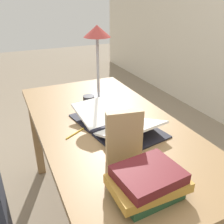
% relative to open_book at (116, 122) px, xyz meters
% --- Properties ---
extents(ground_plane, '(12.00, 12.00, 0.00)m').
position_rel_open_book_xyz_m(ground_plane, '(-0.05, -0.03, -0.78)').
color(ground_plane, gray).
extents(reading_desk, '(1.52, 0.76, 0.76)m').
position_rel_open_book_xyz_m(reading_desk, '(-0.05, -0.03, -0.12)').
color(reading_desk, '#937047').
rests_on(reading_desk, ground_plane).
extents(open_book, '(0.57, 0.41, 0.09)m').
position_rel_open_book_xyz_m(open_book, '(0.00, 0.00, 0.00)').
color(open_book, black).
rests_on(open_book, reading_desk).
extents(book_stack_tall, '(0.20, 0.27, 0.11)m').
position_rel_open_book_xyz_m(book_stack_tall, '(0.51, -0.12, 0.03)').
color(book_stack_tall, '#234C2D').
rests_on(book_stack_tall, reading_desk).
extents(book_standing_upright, '(0.06, 0.16, 0.24)m').
position_rel_open_book_xyz_m(book_standing_upright, '(0.30, -0.11, 0.09)').
color(book_standing_upright, tan).
rests_on(book_standing_upright, reading_desk).
extents(reading_lamp, '(0.17, 0.17, 0.49)m').
position_rel_open_book_xyz_m(reading_lamp, '(-0.41, 0.06, 0.35)').
color(reading_lamp, '#ADADB2').
rests_on(reading_lamp, reading_desk).
extents(coffee_mug, '(0.10, 0.07, 0.09)m').
position_rel_open_book_xyz_m(coffee_mug, '(-0.26, -0.06, 0.02)').
color(coffee_mug, '#28282D').
rests_on(coffee_mug, reading_desk).
extents(pencil, '(0.08, 0.13, 0.01)m').
position_rel_open_book_xyz_m(pencil, '(-0.02, -0.23, -0.02)').
color(pencil, gold).
rests_on(pencil, reading_desk).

